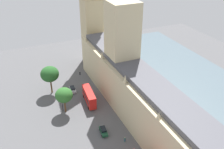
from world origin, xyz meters
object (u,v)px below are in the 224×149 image
at_px(parliament_building, 138,90).
at_px(double_decker_bus_under_trees, 89,96).
at_px(car_silver_trailing, 73,89).
at_px(plane_tree_corner, 50,74).
at_px(car_dark_green_far_end, 103,131).
at_px(plane_tree_kerbside, 64,95).
at_px(street_lamp_by_river_gate, 62,100).
at_px(pedestrian_midblock, 80,73).
at_px(pedestrian_leading, 125,139).

height_order(parliament_building, double_decker_bus_under_trees, parliament_building).
distance_m(car_silver_trailing, plane_tree_corner, 10.29).
relative_size(double_decker_bus_under_trees, car_dark_green_far_end, 2.30).
height_order(plane_tree_kerbside, street_lamp_by_river_gate, plane_tree_kerbside).
bearing_deg(street_lamp_by_river_gate, pedestrian_midblock, -120.43).
bearing_deg(plane_tree_corner, pedestrian_midblock, -146.86).
xyz_separation_m(plane_tree_corner, street_lamp_by_river_gate, (-0.89, 12.79, -3.25)).
height_order(car_silver_trailing, double_decker_bus_under_trees, double_decker_bus_under_trees).
xyz_separation_m(parliament_building, double_decker_bus_under_trees, (12.10, -12.21, -6.69)).
xyz_separation_m(car_dark_green_far_end, plane_tree_corner, (9.21, -28.24, 6.91)).
distance_m(parliament_building, street_lamp_by_river_gate, 24.95).
relative_size(car_silver_trailing, street_lamp_by_river_gate, 0.70).
bearing_deg(double_decker_bus_under_trees, plane_tree_corner, -42.87).
distance_m(car_silver_trailing, pedestrian_leading, 32.30).
bearing_deg(car_silver_trailing, car_dark_green_far_end, 95.97).
relative_size(plane_tree_kerbside, plane_tree_corner, 0.85).
height_order(double_decker_bus_under_trees, street_lamp_by_river_gate, street_lamp_by_river_gate).
xyz_separation_m(car_silver_trailing, car_dark_green_far_end, (-1.92, 26.01, -0.00)).
xyz_separation_m(car_silver_trailing, pedestrian_leading, (-6.20, 31.70, -0.15)).
distance_m(double_decker_bus_under_trees, car_dark_green_far_end, 16.63).
xyz_separation_m(pedestrian_leading, street_lamp_by_river_gate, (12.60, -21.14, 3.81)).
height_order(double_decker_bus_under_trees, plane_tree_kerbside, plane_tree_kerbside).
bearing_deg(street_lamp_by_river_gate, car_dark_green_far_end, 118.32).
bearing_deg(plane_tree_kerbside, street_lamp_by_river_gate, -42.91).
bearing_deg(pedestrian_midblock, car_silver_trailing, -102.96).
relative_size(car_dark_green_far_end, pedestrian_leading, 2.82).
relative_size(parliament_building, double_decker_bus_under_trees, 7.38).
bearing_deg(car_dark_green_far_end, plane_tree_kerbside, -55.92).
xyz_separation_m(parliament_building, pedestrian_midblock, (9.05, -32.87, -8.61)).
bearing_deg(plane_tree_corner, plane_tree_kerbside, 96.81).
xyz_separation_m(double_decker_bus_under_trees, plane_tree_kerbside, (8.97, 1.70, 3.91)).
bearing_deg(street_lamp_by_river_gate, car_silver_trailing, -121.26).
xyz_separation_m(car_dark_green_far_end, plane_tree_kerbside, (7.61, -14.78, 5.66)).
relative_size(car_dark_green_far_end, street_lamp_by_river_gate, 0.71).
xyz_separation_m(parliament_building, car_dark_green_far_end, (13.46, 4.27, -8.44)).
bearing_deg(pedestrian_leading, car_dark_green_far_end, -32.08).
bearing_deg(double_decker_bus_under_trees, pedestrian_midblock, -93.24).
height_order(car_silver_trailing, pedestrian_midblock, car_silver_trailing).
bearing_deg(pedestrian_midblock, parliament_building, -57.93).
relative_size(car_silver_trailing, double_decker_bus_under_trees, 0.43).
bearing_deg(plane_tree_kerbside, parliament_building, 153.48).
relative_size(parliament_building, pedestrian_leading, 47.79).
height_order(car_silver_trailing, pedestrian_leading, car_silver_trailing).
bearing_deg(parliament_building, plane_tree_kerbside, -26.52).
height_order(plane_tree_kerbside, plane_tree_corner, plane_tree_corner).
distance_m(parliament_building, pedestrian_midblock, 35.16).
bearing_deg(street_lamp_by_river_gate, pedestrian_leading, 120.80).
relative_size(car_dark_green_far_end, pedestrian_midblock, 2.93).
bearing_deg(parliament_building, car_dark_green_far_end, 17.61).
bearing_deg(double_decker_bus_under_trees, car_dark_green_far_end, 90.44).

